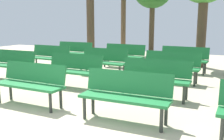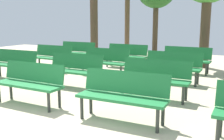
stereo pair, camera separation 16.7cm
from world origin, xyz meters
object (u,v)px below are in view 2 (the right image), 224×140
at_px(bench_r1_c0, 13,62).
at_px(bench_r3_c0, 77,51).
at_px(bench_r1_c1, 74,68).
at_px(bench_r1_c2, 155,76).
at_px(tree_3, 94,21).
at_px(bench_r2_c1, 105,60).
at_px(bench_r2_c2, 173,65).
at_px(bench_r2_c0, 52,56).
at_px(bench_r3_c2, 186,58).
at_px(bench_r0_c2, 123,93).
at_px(bench_r3_c1, 126,54).
at_px(bench_r0_c1, 30,81).

xyz_separation_m(bench_r1_c0, bench_r3_c0, (-0.07, 3.42, 0.00)).
xyz_separation_m(bench_r1_c1, bench_r3_c0, (-2.30, 3.38, 0.00)).
xyz_separation_m(bench_r1_c2, tree_3, (-4.84, 5.28, 1.24)).
height_order(bench_r2_c1, bench_r2_c2, same).
xyz_separation_m(bench_r1_c0, bench_r2_c0, (0.03, 1.72, 0.00)).
bearing_deg(bench_r3_c2, tree_3, 159.42).
xyz_separation_m(bench_r0_c2, bench_r1_c2, (0.04, 1.62, 0.00)).
distance_m(bench_r3_c2, tree_3, 5.35).
height_order(bench_r0_c2, tree_3, tree_3).
height_order(bench_r1_c2, bench_r3_c1, same).
distance_m(bench_r0_c2, bench_r1_c2, 1.62).
height_order(bench_r1_c0, bench_r2_c2, same).
distance_m(bench_r1_c1, tree_3, 6.03).
distance_m(bench_r2_c0, bench_r2_c2, 4.39).
bearing_deg(tree_3, bench_r2_c2, -36.76).
relative_size(bench_r2_c0, tree_3, 0.46).
height_order(bench_r0_c1, bench_r3_c2, same).
bearing_deg(bench_r2_c0, bench_r3_c1, 38.18).
xyz_separation_m(bench_r1_c0, tree_3, (-0.38, 5.33, 1.24)).
height_order(bench_r1_c0, bench_r1_c1, same).
bearing_deg(bench_r0_c2, bench_r3_c0, 130.28).
bearing_deg(bench_r1_c0, bench_r0_c1, -36.80).
distance_m(bench_r0_c2, bench_r3_c2, 4.96).
relative_size(bench_r1_c1, bench_r3_c2, 1.00).
relative_size(bench_r1_c1, bench_r3_c1, 1.00).
xyz_separation_m(bench_r2_c0, bench_r2_c2, (4.39, 0.02, 0.00)).
height_order(bench_r3_c1, bench_r3_c2, same).
bearing_deg(bench_r0_c2, bench_r3_c2, 87.90).
bearing_deg(bench_r1_c1, bench_r1_c2, -0.48).
xyz_separation_m(bench_r3_c0, bench_r3_c2, (4.53, -0.03, 0.00)).
distance_m(bench_r0_c2, bench_r2_c2, 3.32).
xyz_separation_m(bench_r3_c1, tree_3, (-2.60, 1.95, 1.24)).
bearing_deg(bench_r3_c2, bench_r2_c0, -158.07).
bearing_deg(bench_r2_c1, bench_r2_c0, -179.35).
distance_m(bench_r0_c2, bench_r3_c1, 5.41).
distance_m(bench_r2_c2, bench_r3_c0, 4.79).
distance_m(bench_r2_c0, bench_r2_c1, 2.21).
distance_m(bench_r2_c0, bench_r3_c2, 4.73).
relative_size(bench_r3_c1, tree_3, 0.46).
relative_size(bench_r0_c2, bench_r3_c1, 1.00).
bearing_deg(bench_r2_c1, bench_r3_c0, 144.44).
bearing_deg(bench_r3_c0, bench_r0_c1, -65.79).
bearing_deg(bench_r0_c1, bench_r3_c0, 115.37).
bearing_deg(bench_r1_c2, bench_r0_c2, -92.35).
relative_size(bench_r1_c1, bench_r3_c0, 1.00).
distance_m(bench_r0_c2, tree_3, 8.50).
bearing_deg(bench_r3_c2, bench_r1_c0, -141.45).
height_order(bench_r2_c1, bench_r3_c1, same).
bearing_deg(tree_3, bench_r1_c2, -47.53).
xyz_separation_m(bench_r0_c1, tree_3, (-2.65, 6.93, 1.24)).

